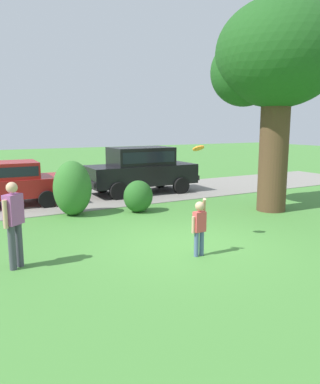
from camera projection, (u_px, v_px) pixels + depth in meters
ground_plane at (189, 244)px, 9.22m from camera, size 80.00×80.00×0.00m
driveway_strip at (94, 198)px, 15.06m from camera, size 28.00×4.40×0.02m
oak_tree_large at (275, 63)px, 12.16m from camera, size 3.98×4.03×6.71m
shrub_near_tree at (72, 188)px, 12.04m from camera, size 1.20×1.16×1.73m
shrub_centre_left at (138, 196)px, 12.52m from camera, size 0.98×0.84×1.04m
parked_sedan at (6, 182)px, 13.37m from camera, size 4.47×2.23×1.56m
parked_suv at (141, 168)px, 15.90m from camera, size 4.73×2.16×1.92m
child_thrower at (199, 224)px, 8.26m from camera, size 0.45×0.27×1.29m
frisbee at (198, 148)px, 8.99m from camera, size 0.28×0.26×0.15m
adult_onlooker at (14, 220)px, 7.51m from camera, size 0.43×0.40×1.74m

